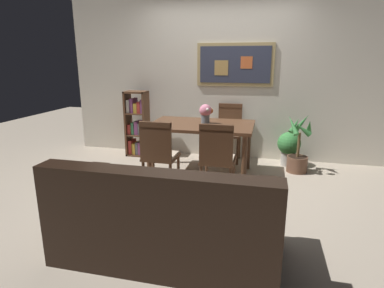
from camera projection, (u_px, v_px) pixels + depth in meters
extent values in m
plane|color=tan|center=(203.00, 187.00, 4.11)|extent=(12.00, 12.00, 0.00)
cube|color=silver|center=(222.00, 78.00, 5.18)|extent=(5.20, 0.10, 2.60)
cube|color=tan|center=(235.00, 65.00, 5.02)|extent=(1.21, 0.02, 0.66)
cube|color=#33384C|center=(235.00, 65.00, 5.01)|extent=(1.11, 0.01, 0.56)
cube|color=tan|center=(221.00, 68.00, 5.06)|extent=(0.22, 0.00, 0.23)
cube|color=#D86633|center=(247.00, 63.00, 4.95)|extent=(0.18, 0.00, 0.19)
cube|color=brown|center=(201.00, 125.00, 4.41)|extent=(1.43, 0.94, 0.04)
cylinder|color=brown|center=(149.00, 155.00, 4.28)|extent=(0.07, 0.07, 0.70)
cylinder|color=brown|center=(244.00, 162.00, 3.99)|extent=(0.07, 0.07, 0.70)
cylinder|color=brown|center=(167.00, 141.00, 5.01)|extent=(0.07, 0.07, 0.70)
cylinder|color=brown|center=(248.00, 146.00, 4.73)|extent=(0.07, 0.07, 0.70)
cube|color=brown|center=(161.00, 157.00, 3.91)|extent=(0.40, 0.40, 0.03)
cube|color=#C6B299|center=(161.00, 155.00, 3.90)|extent=(0.36, 0.36, 0.03)
cylinder|color=brown|center=(144.00, 178.00, 3.84)|extent=(0.04, 0.04, 0.42)
cylinder|color=brown|center=(171.00, 180.00, 3.77)|extent=(0.04, 0.04, 0.42)
cylinder|color=brown|center=(153.00, 169.00, 4.16)|extent=(0.04, 0.04, 0.42)
cylinder|color=brown|center=(178.00, 171.00, 4.08)|extent=(0.04, 0.04, 0.42)
cube|color=brown|center=(156.00, 142.00, 3.67)|extent=(0.38, 0.04, 0.46)
cube|color=brown|center=(155.00, 125.00, 3.62)|extent=(0.38, 0.05, 0.06)
cube|color=brown|center=(218.00, 161.00, 3.77)|extent=(0.40, 0.40, 0.03)
cube|color=#C6B299|center=(218.00, 159.00, 3.76)|extent=(0.36, 0.36, 0.03)
cylinder|color=brown|center=(201.00, 182.00, 3.70)|extent=(0.04, 0.04, 0.42)
cylinder|color=brown|center=(230.00, 185.00, 3.63)|extent=(0.04, 0.04, 0.42)
cylinder|color=brown|center=(207.00, 173.00, 4.02)|extent=(0.04, 0.04, 0.42)
cylinder|color=brown|center=(233.00, 175.00, 3.95)|extent=(0.04, 0.04, 0.42)
cube|color=brown|center=(216.00, 145.00, 3.53)|extent=(0.38, 0.04, 0.46)
cube|color=brown|center=(216.00, 127.00, 3.48)|extent=(0.38, 0.05, 0.06)
cube|color=brown|center=(228.00, 135.00, 5.08)|extent=(0.40, 0.40, 0.03)
cube|color=#C6B299|center=(228.00, 133.00, 5.07)|extent=(0.36, 0.36, 0.03)
cylinder|color=brown|center=(239.00, 146.00, 5.26)|extent=(0.04, 0.04, 0.42)
cylinder|color=brown|center=(219.00, 145.00, 5.34)|extent=(0.04, 0.04, 0.42)
cylinder|color=brown|center=(237.00, 152.00, 4.94)|extent=(0.04, 0.04, 0.42)
cylinder|color=brown|center=(216.00, 150.00, 5.02)|extent=(0.04, 0.04, 0.42)
cube|color=brown|center=(230.00, 118.00, 5.19)|extent=(0.38, 0.04, 0.46)
cube|color=brown|center=(231.00, 105.00, 5.14)|extent=(0.38, 0.05, 0.06)
cube|color=black|center=(169.00, 231.00, 2.68)|extent=(1.80, 0.84, 0.40)
cube|color=black|center=(154.00, 201.00, 2.27)|extent=(1.80, 0.20, 0.44)
cube|color=black|center=(80.00, 188.00, 2.78)|extent=(0.18, 0.80, 0.22)
cube|color=black|center=(270.00, 207.00, 2.42)|extent=(0.18, 0.80, 0.22)
cube|color=#B78C33|center=(107.00, 195.00, 2.52)|extent=(0.32, 0.16, 0.33)
cube|color=#B78C33|center=(161.00, 200.00, 2.42)|extent=(0.32, 0.16, 0.33)
cube|color=brown|center=(128.00, 123.00, 5.41)|extent=(0.03, 0.28, 1.09)
cube|color=brown|center=(146.00, 124.00, 5.34)|extent=(0.03, 0.28, 1.09)
cube|color=brown|center=(139.00, 154.00, 5.51)|extent=(0.36, 0.28, 0.03)
cube|color=brown|center=(136.00, 92.00, 5.24)|extent=(0.36, 0.28, 0.03)
cube|color=brown|center=(138.00, 134.00, 5.42)|extent=(0.30, 0.28, 0.02)
cube|color=brown|center=(137.00, 113.00, 5.33)|extent=(0.30, 0.28, 0.02)
cube|color=#B2332D|center=(132.00, 146.00, 5.50)|extent=(0.06, 0.22, 0.23)
cube|color=gold|center=(136.00, 148.00, 5.49)|extent=(0.06, 0.22, 0.19)
cube|color=#595960|center=(139.00, 147.00, 5.48)|extent=(0.04, 0.22, 0.21)
cube|color=#7F3F72|center=(142.00, 147.00, 5.47)|extent=(0.06, 0.22, 0.21)
cube|color=#2D4C8C|center=(145.00, 147.00, 5.45)|extent=(0.05, 0.22, 0.22)
cube|color=#B2332D|center=(132.00, 129.00, 5.42)|extent=(0.06, 0.22, 0.16)
cube|color=#337247|center=(135.00, 128.00, 5.40)|extent=(0.05, 0.22, 0.20)
cube|color=#7F3F72|center=(138.00, 127.00, 5.39)|extent=(0.06, 0.22, 0.22)
cube|color=#595960|center=(142.00, 128.00, 5.38)|extent=(0.05, 0.22, 0.20)
cube|color=beige|center=(130.00, 106.00, 5.32)|extent=(0.06, 0.22, 0.21)
cube|color=#7F3F72|center=(134.00, 105.00, 5.31)|extent=(0.05, 0.22, 0.24)
cube|color=gold|center=(137.00, 108.00, 5.30)|extent=(0.06, 0.22, 0.16)
cube|color=#B2332D|center=(141.00, 107.00, 5.28)|extent=(0.05, 0.22, 0.19)
cube|color=#7F3F72|center=(144.00, 106.00, 5.27)|extent=(0.06, 0.22, 0.23)
cylinder|color=#B2ADA3|center=(288.00, 159.00, 4.95)|extent=(0.22, 0.22, 0.21)
cylinder|color=#332319|center=(288.00, 153.00, 4.93)|extent=(0.19, 0.19, 0.02)
sphere|color=#387F3D|center=(289.00, 143.00, 4.89)|extent=(0.35, 0.35, 0.35)
cylinder|color=#387F3D|center=(291.00, 161.00, 4.83)|extent=(0.03, 0.03, 0.29)
cylinder|color=#387F3D|center=(295.00, 156.00, 4.99)|extent=(0.03, 0.03, 0.22)
cylinder|color=brown|center=(297.00, 164.00, 4.66)|extent=(0.30, 0.30, 0.23)
cylinder|color=#332319|center=(298.00, 157.00, 4.63)|extent=(0.27, 0.27, 0.02)
cylinder|color=brown|center=(299.00, 145.00, 4.58)|extent=(0.04, 0.04, 0.36)
cone|color=#387F3D|center=(309.00, 126.00, 4.47)|extent=(0.10, 0.26, 0.25)
cone|color=#387F3D|center=(302.00, 123.00, 4.59)|extent=(0.24, 0.14, 0.29)
cone|color=#387F3D|center=(295.00, 125.00, 4.59)|extent=(0.21, 0.21, 0.23)
cone|color=#387F3D|center=(293.00, 125.00, 4.47)|extent=(0.20, 0.27, 0.28)
cone|color=#387F3D|center=(302.00, 129.00, 4.40)|extent=(0.26, 0.12, 0.22)
cylinder|color=slate|center=(205.00, 119.00, 4.39)|extent=(0.12, 0.12, 0.13)
sphere|color=pink|center=(205.00, 110.00, 4.36)|extent=(0.17, 0.17, 0.17)
sphere|color=silver|center=(204.00, 111.00, 4.43)|extent=(0.06, 0.06, 0.06)
sphere|color=silver|center=(207.00, 110.00, 4.29)|extent=(0.05, 0.05, 0.05)
sphere|color=#D86633|center=(210.00, 111.00, 4.36)|extent=(0.08, 0.08, 0.08)
cube|color=black|center=(217.00, 126.00, 4.20)|extent=(0.16, 0.07, 0.02)
cube|color=gray|center=(217.00, 125.00, 4.20)|extent=(0.10, 0.05, 0.00)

